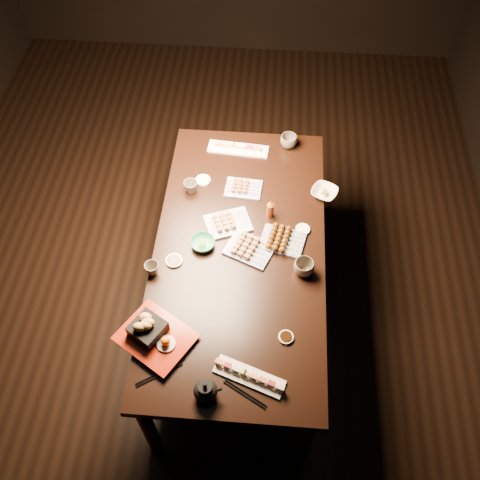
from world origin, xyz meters
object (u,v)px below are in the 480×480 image
Objects in this scene: edamame_bowl_green at (203,244)px; dining_table at (239,287)px; tempura_tray at (155,333)px; teapot at (205,390)px; yakitori_plate_left at (243,186)px; sushi_platter_far at (238,147)px; yakitori_plate_center at (228,221)px; teacup_far_left at (191,187)px; teacup_far_right at (289,141)px; sushi_platter_near at (249,375)px; yakitori_plate_right at (249,247)px; condiment_bottle at (270,208)px; edamame_bowl_cream at (324,192)px; teacup_mid_right at (304,268)px; teacup_near_left at (152,269)px.

dining_table is at bearing -3.36° from edamame_bowl_green.
teapot is (0.26, -0.25, -0.01)m from tempura_tray.
teapot is at bearing -89.44° from yakitori_plate_left.
tempura_tray is 2.60× the size of teapot.
teapot is (-0.02, -1.53, 0.03)m from sushi_platter_far.
yakitori_plate_center is 0.32m from teacup_far_left.
edamame_bowl_green is at bearing -148.87° from yakitori_plate_center.
yakitori_plate_left is 2.02× the size of teacup_far_right.
tempura_tray is (-0.45, 0.15, 0.04)m from sushi_platter_near.
teapot is at bearing -134.00° from sushi_platter_near.
teacup_far_right is at bearing -164.65° from sushi_platter_far.
sushi_platter_far is 3.62× the size of teacup_far_right.
teapot is (-0.01, -0.95, 0.02)m from yakitori_plate_center.
condiment_bottle is at bearing 91.22° from yakitori_plate_right.
edamame_bowl_cream is at bearing 82.18° from tempura_tray.
sushi_platter_far is at bearing 55.66° from teacup_far_left.
tempura_tray is (-0.35, -0.54, 0.44)m from dining_table.
teacup_far_left is at bearing -143.00° from teacup_far_right.
teacup_mid_right is at bearing -53.03° from yakitori_plate_left.
teacup_near_left reaches higher than edamame_bowl_green.
teacup_far_left reaches higher than yakitori_plate_center.
sushi_platter_far is 4.63× the size of teacup_far_left.
teacup_near_left is (-0.53, 0.52, 0.01)m from sushi_platter_near.
teacup_far_left reaches higher than teacup_near_left.
yakitori_plate_right is at bearing 73.73° from teapot.
sushi_platter_far reaches higher than edamame_bowl_cream.
teacup_far_right is (0.25, 0.37, 0.01)m from yakitori_plate_left.
dining_table is 0.80m from sushi_platter_near.
sushi_platter_near is 1.59× the size of yakitori_plate_left.
sushi_platter_far is 2.97× the size of condiment_bottle.
condiment_bottle reaches higher than tempura_tray.
teapot is 1.06m from condiment_bottle.
teacup_far_right reaches higher than teacup_far_left.
teacup_mid_right is (0.40, -0.86, 0.02)m from sushi_platter_far.
sushi_platter_far is 0.54m from condiment_bottle.
teacup_near_left is at bearing 113.07° from teapot.
dining_table is at bearing -136.94° from edamame_bowl_cream.
yakitori_plate_left is at bearing 6.98° from teacup_far_left.
condiment_bottle reaches higher than teacup_near_left.
teacup_far_left is (-0.36, 0.39, 0.01)m from yakitori_plate_right.
teacup_near_left is 0.70m from teapot.
sushi_platter_far is 1.32m from tempura_tray.
teapot is (0.11, -0.80, 0.03)m from edamame_bowl_green.
tempura_tray is (-0.34, -0.97, 0.03)m from yakitori_plate_left.
sushi_platter_far is at bearing 109.42° from tempura_tray.
edamame_bowl_green is 1.24× the size of teacup_mid_right.
edamame_bowl_green is at bearing -159.59° from yakitori_plate_right.
dining_table is at bearing 89.04° from tempura_tray.
teacup_near_left is 0.72m from condiment_bottle.
dining_table is 7.50× the size of yakitori_plate_right.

